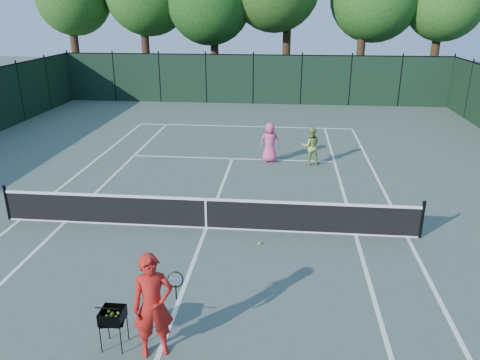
# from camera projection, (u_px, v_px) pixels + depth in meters

# --- Properties ---
(ground) EXTENTS (90.00, 90.00, 0.00)m
(ground) POSITION_uv_depth(u_px,v_px,m) (206.00, 228.00, 13.10)
(ground) COLOR #49584C
(ground) RESTS_ON ground
(sideline_doubles_left) EXTENTS (0.10, 23.77, 0.01)m
(sideline_doubles_left) POSITION_uv_depth(u_px,v_px,m) (20.00, 220.00, 13.61)
(sideline_doubles_left) COLOR white
(sideline_doubles_left) RESTS_ON ground
(sideline_doubles_right) EXTENTS (0.10, 23.77, 0.01)m
(sideline_doubles_right) POSITION_uv_depth(u_px,v_px,m) (407.00, 237.00, 12.59)
(sideline_doubles_right) COLOR white
(sideline_doubles_right) RESTS_ON ground
(sideline_singles_left) EXTENTS (0.10, 23.77, 0.01)m
(sideline_singles_left) POSITION_uv_depth(u_px,v_px,m) (65.00, 222.00, 13.48)
(sideline_singles_left) COLOR white
(sideline_singles_left) RESTS_ON ground
(sideline_singles_right) EXTENTS (0.10, 23.77, 0.01)m
(sideline_singles_right) POSITION_uv_depth(u_px,v_px,m) (356.00, 235.00, 12.72)
(sideline_singles_right) COLOR white
(sideline_singles_right) RESTS_ON ground
(baseline_far) EXTENTS (10.97, 0.10, 0.01)m
(baseline_far) POSITION_uv_depth(u_px,v_px,m) (244.00, 126.00, 24.18)
(baseline_far) COLOR white
(baseline_far) RESTS_ON ground
(service_line_far) EXTENTS (8.23, 0.10, 0.01)m
(service_line_far) POSITION_uv_depth(u_px,v_px,m) (232.00, 159.00, 19.07)
(service_line_far) COLOR white
(service_line_far) RESTS_ON ground
(center_service_line) EXTENTS (0.10, 12.80, 0.01)m
(center_service_line) POSITION_uv_depth(u_px,v_px,m) (206.00, 228.00, 13.10)
(center_service_line) COLOR white
(center_service_line) RESTS_ON ground
(tennis_net) EXTENTS (11.69, 0.09, 1.06)m
(tennis_net) POSITION_uv_depth(u_px,v_px,m) (206.00, 213.00, 12.93)
(tennis_net) COLOR black
(tennis_net) RESTS_ON ground
(fence_far) EXTENTS (24.00, 0.05, 3.00)m
(fence_far) POSITION_uv_depth(u_px,v_px,m) (253.00, 80.00, 29.36)
(fence_far) COLOR black
(fence_far) RESTS_ON ground
(coach) EXTENTS (0.86, 0.89, 1.96)m
(coach) POSITION_uv_depth(u_px,v_px,m) (153.00, 306.00, 8.06)
(coach) COLOR red
(coach) RESTS_ON ground
(player_pink) EXTENTS (0.78, 0.52, 1.58)m
(player_pink) POSITION_uv_depth(u_px,v_px,m) (270.00, 142.00, 18.45)
(player_pink) COLOR #DC4D7B
(player_pink) RESTS_ON ground
(player_green) EXTENTS (0.80, 0.66, 1.49)m
(player_green) POSITION_uv_depth(u_px,v_px,m) (311.00, 146.00, 18.13)
(player_green) COLOR #8EAC56
(player_green) RESTS_ON ground
(ball_hopper) EXTENTS (0.48, 0.48, 0.79)m
(ball_hopper) POSITION_uv_depth(u_px,v_px,m) (112.00, 316.00, 8.32)
(ball_hopper) COLOR black
(ball_hopper) RESTS_ON ground
(loose_ball_midcourt) EXTENTS (0.07, 0.07, 0.07)m
(loose_ball_midcourt) POSITION_uv_depth(u_px,v_px,m) (259.00, 243.00, 12.18)
(loose_ball_midcourt) COLOR #C3D52B
(loose_ball_midcourt) RESTS_ON ground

